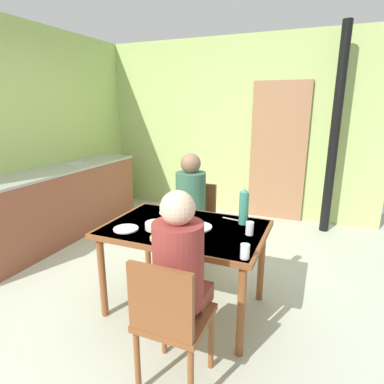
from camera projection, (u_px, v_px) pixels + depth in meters
name	position (u px, v px, depth m)	size (l,w,h in m)	color
ground_plane	(155.00, 288.00, 3.01)	(6.53, 6.53, 0.00)	#B8BEAB
wall_back	(232.00, 129.00, 4.90)	(4.33, 0.10, 2.64)	#A5BD6C
wall_left	(31.00, 134.00, 3.98)	(0.10, 3.77, 2.64)	#A3C068
door_wooden	(278.00, 152.00, 4.64)	(0.80, 0.05, 2.00)	#986948
stove_pipe_column	(335.00, 134.00, 4.05)	(0.12, 0.12, 2.64)	black
kitchen_counter	(57.00, 204.00, 4.06)	(0.61, 2.63, 0.91)	brown
dining_table	(185.00, 236.00, 2.56)	(1.27, 0.85, 0.73)	brown
chair_near_diner	(170.00, 318.00, 1.82)	(0.40, 0.40, 0.87)	brown
chair_far_diner	(195.00, 219.00, 3.38)	(0.40, 0.40, 0.87)	brown
person_near_diner	(179.00, 262.00, 1.86)	(0.30, 0.37, 0.77)	brown
person_far_diner	(190.00, 197.00, 3.18)	(0.30, 0.37, 0.77)	#326247
water_bottle_green_near	(244.00, 207.00, 2.57)	(0.08, 0.08, 0.30)	#37846C
serving_bowl_center	(156.00, 226.00, 2.49)	(0.17, 0.17, 0.06)	silver
dinner_plate_near_left	(198.00, 227.00, 2.52)	(0.23, 0.23, 0.01)	white
dinner_plate_near_right	(126.00, 229.00, 2.48)	(0.19, 0.19, 0.01)	white
dinner_plate_far_center	(171.00, 212.00, 2.86)	(0.21, 0.21, 0.01)	white
drinking_glass_by_near_diner	(245.00, 251.00, 2.01)	(0.06, 0.06, 0.09)	silver
drinking_glass_by_far_diner	(250.00, 228.00, 2.38)	(0.06, 0.06, 0.10)	silver
bread_plate_sliced	(163.00, 238.00, 2.30)	(0.19, 0.19, 0.02)	#DBB77A
cutlery_knife_near	(198.00, 243.00, 2.23)	(0.15, 0.02, 0.00)	silver
cutlery_fork_near	(231.00, 219.00, 2.71)	(0.15, 0.02, 0.00)	silver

